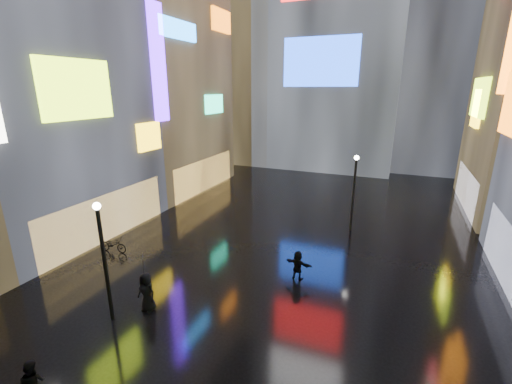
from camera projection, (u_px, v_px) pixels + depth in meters
The scene contains 12 objects.
ground at pixel (301, 230), 23.45m from camera, with size 140.00×140.00×0.00m, color black.
building_left_mid at pixel (24, 42), 20.54m from camera, with size 10.28×12.70×24.00m.
building_left_far at pixel (154, 70), 31.43m from camera, with size 10.28×12.00×22.00m.
tower_flank_right at pixel (447, 17), 38.15m from camera, with size 12.00×12.00×34.00m, color black.
tower_flank_left at pixel (245, 59), 44.24m from camera, with size 10.00×10.00×26.00m, color black.
lamp_near at pixel (104, 256), 13.60m from camera, with size 0.30×0.30×5.20m.
lamp_far at pixel (354, 189), 22.64m from camera, with size 0.30×0.30×5.20m.
pedestrian_1 at pixel (33, 383), 10.35m from camera, with size 0.78×0.60×1.60m, color black.
pedestrian_4 at pixel (147, 292), 14.81m from camera, with size 0.87×0.57×1.78m, color black.
pedestrian_5 at pixel (298, 265), 17.29m from camera, with size 1.41×0.45×1.52m, color black.
umbrella_2 at pixel (144, 264), 14.42m from camera, with size 1.00×1.02×0.92m, color black.
bicycle at pixel (113, 245), 20.26m from camera, with size 0.61×1.76×0.92m, color black.
Camera 1 is at (5.49, -1.18, 9.35)m, focal length 24.00 mm.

